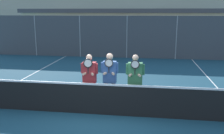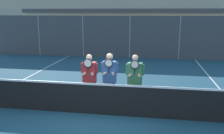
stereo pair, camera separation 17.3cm
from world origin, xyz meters
name	(u,v)px [view 2 (the right image)]	position (x,y,z in m)	size (l,w,h in m)	color
ground_plane	(99,114)	(0.00, 0.00, 0.00)	(120.00, 120.00, 0.00)	navy
hill_distant	(147,25)	(0.00, 54.09, 0.00)	(123.23, 68.46, 23.96)	gray
clubhouse_building	(127,26)	(-1.06, 17.71, 1.69)	(19.01, 5.50, 3.34)	beige
fence_back	(130,37)	(0.00, 9.73, 1.41)	(19.55, 0.06, 2.82)	gray
tennis_net	(99,99)	(0.00, 0.00, 0.51)	(11.62, 0.09, 1.09)	gray
court_line_left_sideline	(20,81)	(-4.32, 3.00, 0.00)	(0.05, 16.00, 0.01)	white
court_line_right_sideline	(222,91)	(4.32, 3.00, 0.00)	(0.05, 16.00, 0.01)	white
player_leftmost	(89,77)	(-0.42, 0.53, 1.03)	(0.56, 0.34, 1.77)	#232838
player_center_left	(110,77)	(0.24, 0.56, 1.07)	(0.55, 0.34, 1.82)	#232838
player_center_right	(135,78)	(1.05, 0.51, 1.05)	(0.58, 0.34, 1.80)	white
car_far_left	(62,38)	(-5.97, 12.93, 0.88)	(4.35, 1.99, 1.72)	#B2B7BC
car_left_of_center	(124,39)	(-0.78, 12.96, 0.92)	(4.65, 2.08, 1.81)	#B2B7BC
car_center	(193,41)	(4.60, 12.82, 0.90)	(4.72, 1.97, 1.77)	silver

